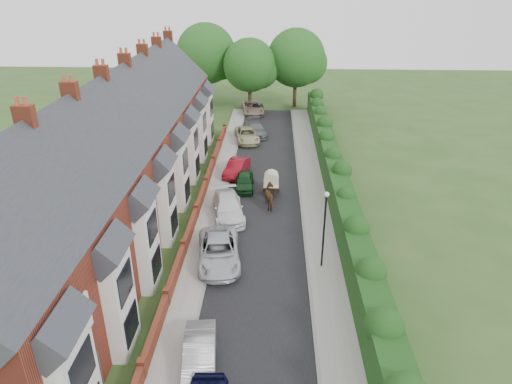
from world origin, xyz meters
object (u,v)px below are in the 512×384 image
(car_grey, at_px, (255,129))
(horse, at_px, (271,197))
(car_green, at_px, (244,181))
(car_red, at_px, (237,168))
(lamppost, at_px, (325,220))
(car_black, at_px, (257,109))
(car_silver_a, at_px, (200,355))
(car_silver_b, at_px, (219,251))
(car_beige, at_px, (247,135))
(horse_cart, at_px, (271,181))
(car_white, at_px, (228,208))

(car_grey, relative_size, horse, 2.34)
(car_green, distance_m, car_red, 3.02)
(lamppost, xyz_separation_m, car_black, (-5.37, 34.07, -2.63))
(car_silver_a, bearing_deg, car_red, 83.83)
(car_silver_a, xyz_separation_m, car_red, (-0.10, 22.40, 0.01))
(car_grey, relative_size, car_black, 1.25)
(lamppost, relative_size, car_black, 1.32)
(car_green, xyz_separation_m, car_red, (-0.88, 2.89, 0.05))
(car_black, relative_size, horse, 1.87)
(car_silver_b, bearing_deg, car_green, 78.00)
(car_green, xyz_separation_m, horse, (2.27, -3.34, 0.23))
(car_silver_b, relative_size, car_beige, 1.09)
(car_silver_a, bearing_deg, horse, 72.90)
(car_green, bearing_deg, car_black, 87.96)
(car_black, xyz_separation_m, horse_cart, (2.12, -23.85, 0.50))
(car_silver_a, distance_m, car_silver_b, 8.51)
(car_white, distance_m, horse, 3.58)
(car_silver_a, bearing_deg, car_grey, 81.73)
(car_silver_a, distance_m, car_green, 19.52)
(car_silver_a, distance_m, horse_cart, 18.67)
(car_silver_a, height_order, horse, horse)
(horse, xyz_separation_m, horse_cart, (0.00, 2.25, 0.29))
(horse_cart, bearing_deg, car_black, 95.08)
(car_red, relative_size, car_black, 1.08)
(car_white, height_order, car_black, car_white)
(car_silver_b, relative_size, horse, 2.65)
(car_red, bearing_deg, horse, -50.20)
(car_black, relative_size, horse_cart, 1.38)
(car_silver_b, distance_m, car_red, 13.89)
(car_silver_b, relative_size, car_white, 1.06)
(car_grey, bearing_deg, car_white, -107.74)
(car_grey, bearing_deg, horse, -97.86)
(car_beige, relative_size, horse_cart, 1.79)
(horse_cart, bearing_deg, car_grey, 97.30)
(car_red, relative_size, horse_cart, 1.49)
(car_silver_b, height_order, horse_cart, horse_cart)
(car_green, bearing_deg, car_silver_b, -96.23)
(car_beige, xyz_separation_m, car_black, (0.66, 10.67, -0.04))
(lamppost, bearing_deg, car_black, 98.96)
(car_black, bearing_deg, car_silver_a, -87.81)
(car_silver_b, xyz_separation_m, car_green, (0.88, 11.00, -0.12))
(car_silver_a, relative_size, car_green, 1.09)
(lamppost, xyz_separation_m, car_silver_a, (-6.30, -8.20, -2.61))
(lamppost, height_order, car_white, lamppost)
(car_red, xyz_separation_m, car_black, (1.03, 19.87, -0.03))
(car_silver_a, distance_m, car_beige, 31.60)
(car_silver_a, relative_size, car_beige, 0.82)
(lamppost, relative_size, car_grey, 1.06)
(car_white, xyz_separation_m, car_beige, (0.37, 17.14, -0.05))
(car_silver_a, bearing_deg, car_green, 81.29)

